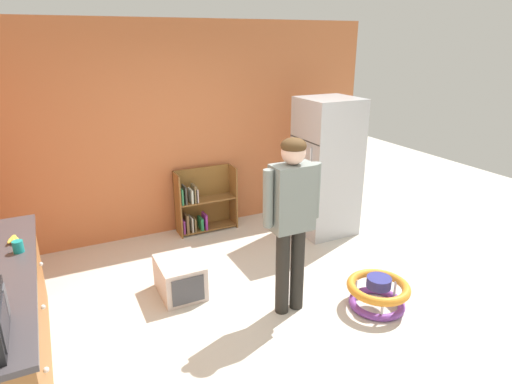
% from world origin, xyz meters
% --- Properties ---
extents(ground_plane, '(12.00, 12.00, 0.00)m').
position_xyz_m(ground_plane, '(0.00, 0.00, 0.00)').
color(ground_plane, beige).
rests_on(ground_plane, ground).
extents(back_wall, '(5.20, 0.06, 2.70)m').
position_xyz_m(back_wall, '(0.00, 2.33, 1.35)').
color(back_wall, '#C26C3F').
rests_on(back_wall, ground).
extents(refrigerator, '(0.73, 0.68, 1.78)m').
position_xyz_m(refrigerator, '(1.53, 1.40, 0.89)').
color(refrigerator, '#B7BABF').
rests_on(refrigerator, ground).
extents(bookshelf, '(0.80, 0.28, 0.85)m').
position_xyz_m(bookshelf, '(0.07, 2.15, 0.37)').
color(bookshelf, brown).
rests_on(bookshelf, ground).
extents(standing_person, '(0.57, 0.22, 1.69)m').
position_xyz_m(standing_person, '(0.19, 0.02, 1.02)').
color(standing_person, '#272521').
rests_on(standing_person, ground).
extents(baby_walker, '(0.60, 0.60, 0.32)m').
position_xyz_m(baby_walker, '(0.98, -0.32, 0.16)').
color(baby_walker, purple).
rests_on(baby_walker, ground).
extents(pet_carrier, '(0.42, 0.55, 0.36)m').
position_xyz_m(pet_carrier, '(-0.66, 0.76, 0.18)').
color(pet_carrier, beige).
rests_on(pet_carrier, ground).
extents(banana_bunch, '(0.12, 0.16, 0.04)m').
position_xyz_m(banana_bunch, '(-2.04, 0.71, 0.93)').
color(banana_bunch, yellow).
rests_on(banana_bunch, kitchen_counter).
extents(teal_cup, '(0.08, 0.08, 0.09)m').
position_xyz_m(teal_cup, '(-2.00, 0.49, 0.95)').
color(teal_cup, teal).
rests_on(teal_cup, kitchen_counter).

